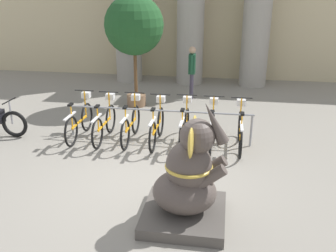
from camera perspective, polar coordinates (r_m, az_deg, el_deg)
ground_plane at (r=7.17m, az=-3.28°, el=-8.28°), size 60.00×60.00×0.00m
column_left at (r=14.23m, az=-6.24°, el=17.25°), size 1.21×1.21×5.16m
column_middle at (r=13.81m, az=3.48°, el=17.23°), size 1.21×1.21×5.16m
column_right at (r=13.77m, az=13.51°, el=16.71°), size 1.21×1.21×5.16m
bike_rack at (r=8.69m, az=-1.51°, el=1.58°), size 4.38×0.05×0.77m
bicycle_0 at (r=9.19m, az=-13.30°, el=0.77°), size 0.48×1.71×1.07m
bicycle_1 at (r=8.94m, az=-9.63°, el=0.49°), size 0.48×1.71×1.07m
bicycle_2 at (r=8.80m, az=-5.66°, el=0.35°), size 0.48×1.71×1.07m
bicycle_3 at (r=8.62m, az=-1.69°, el=0.00°), size 0.48×1.71×1.07m
bicycle_4 at (r=8.58m, az=2.52°, el=-0.10°), size 0.48×1.71×1.07m
bicycle_5 at (r=8.53m, az=6.71°, el=-0.38°), size 0.48×1.71×1.07m
bicycle_6 at (r=8.51m, az=10.94°, el=-0.67°), size 0.48×1.71×1.07m
elephant_statue at (r=5.75m, az=3.04°, el=-8.56°), size 1.28×1.28×1.98m
person_pedestrian at (r=12.02m, az=3.67°, el=8.85°), size 0.22×0.47×1.67m
potted_tree at (r=11.03m, az=-5.18°, el=14.78°), size 1.70×1.70×3.24m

